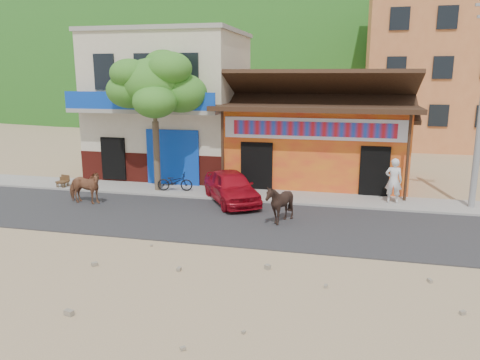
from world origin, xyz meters
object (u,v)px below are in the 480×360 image
object	(u,v)px
cow_dark	(280,204)
red_car	(231,187)
scooter	(175,182)
tree	(155,121)
pedestrian	(394,181)
cafe_chair_left	(62,176)
cafe_chair_right	(62,178)
cow_tan	(84,187)

from	to	relation	value
cow_dark	red_car	size ratio (longest dim) A/B	0.37
scooter	tree	bearing A→B (deg)	78.59
tree	red_car	bearing A→B (deg)	-15.52
red_car	pedestrian	xyz separation A→B (m)	(6.29, 1.15, 0.33)
cow_dark	cafe_chair_left	world-z (taller)	cow_dark
scooter	pedestrian	xyz separation A→B (m)	(9.08, 0.17, 0.49)
pedestrian	cafe_chair_left	xyz separation A→B (m)	(-14.29, -0.65, -0.41)
red_car	cafe_chair_left	xyz separation A→B (m)	(-8.00, 0.50, -0.08)
scooter	cafe_chair_right	xyz separation A→B (m)	(-5.21, -0.48, 0.00)
tree	pedestrian	distance (m)	10.12
cow_tan	scooter	world-z (taller)	cow_tan
tree	pedestrian	xyz separation A→B (m)	(9.89, 0.15, -2.11)
scooter	cafe_chair_left	xyz separation A→B (m)	(-5.21, -0.48, 0.08)
pedestrian	cafe_chair_right	world-z (taller)	pedestrian
tree	cafe_chair_right	bearing A→B (deg)	-173.52
cow_dark	cafe_chair_right	bearing A→B (deg)	-128.85
tree	red_car	size ratio (longest dim) A/B	1.58
tree	cafe_chair_right	xyz separation A→B (m)	(-4.40, -0.50, -2.59)
cow_dark	red_car	distance (m)	3.22
cow_tan	red_car	distance (m)	5.85
pedestrian	cafe_chair_left	size ratio (longest dim) A/B	1.84
cow_dark	red_car	world-z (taller)	cow_dark
cow_tan	pedestrian	xyz separation A→B (m)	(11.94, 2.68, 0.30)
cow_tan	cafe_chair_right	world-z (taller)	cow_tan
scooter	cafe_chair_right	bearing A→B (deg)	85.41
cow_dark	scooter	size ratio (longest dim) A/B	0.92
tree	cow_dark	bearing A→B (deg)	-28.92
cow_tan	cafe_chair_right	distance (m)	3.11
pedestrian	cafe_chair_left	distance (m)	14.31
tree	cafe_chair_right	world-z (taller)	tree
scooter	pedestrian	bearing A→B (deg)	-98.73
tree	cafe_chair_left	xyz separation A→B (m)	(-4.40, -0.50, -2.51)
pedestrian	cafe_chair_right	distance (m)	14.32
tree	cafe_chair_left	bearing A→B (deg)	-173.52
cow_dark	cafe_chair_right	xyz separation A→B (m)	(-10.29, 2.76, -0.22)
cow_dark	red_car	xyz separation A→B (m)	(-2.29, 2.26, -0.06)
scooter	cow_dark	bearing A→B (deg)	-132.30
tree	scooter	size ratio (longest dim) A/B	3.91
cafe_chair_right	scooter	bearing A→B (deg)	-3.23
red_car	tree	bearing A→B (deg)	132.44
pedestrian	cow_dark	bearing A→B (deg)	44.10
red_car	cafe_chair_right	bearing A→B (deg)	144.39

